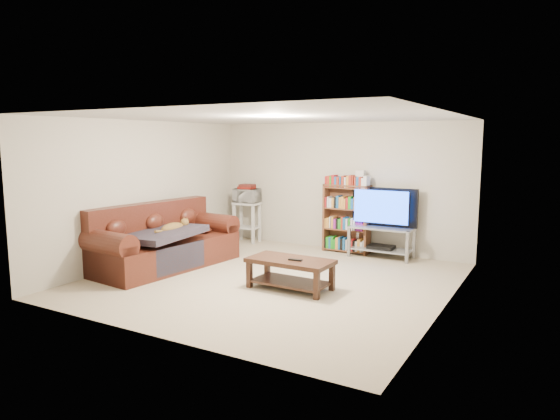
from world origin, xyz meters
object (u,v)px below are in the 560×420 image
Objects in this scene: sofa at (162,245)px; bookshelf at (347,218)px; tv_stand at (381,237)px; coffee_table at (290,268)px.

bookshelf reaches higher than sofa.
sofa reaches higher than tv_stand.
bookshelf is (-0.21, 2.57, 0.35)m from coffee_table.
coffee_table is 2.52m from tv_stand.
sofa is at bearing -140.72° from tv_stand.
sofa is 3.36m from bookshelf.
bookshelf is at bearing 172.15° from tv_stand.
bookshelf is at bearing 54.08° from sofa.
bookshelf is (2.24, 2.49, 0.30)m from sofa.
sofa is 2.29× the size of tv_stand.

